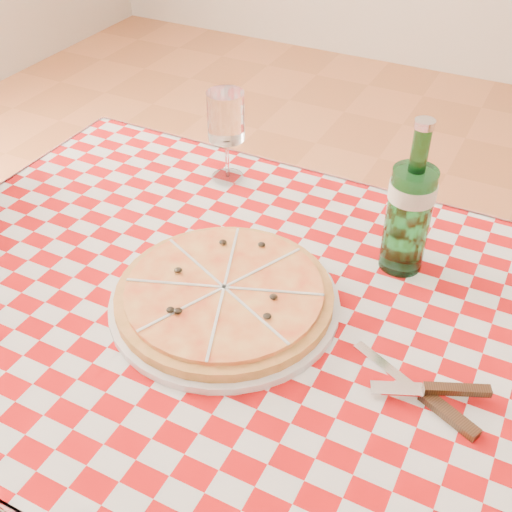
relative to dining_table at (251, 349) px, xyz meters
The scene contains 6 objects.
dining_table is the anchor object (origin of this frame).
tablecloth 0.09m from the dining_table, ahead, with size 1.30×0.90×0.01m, color #B40B0C.
pizza_plate 0.13m from the dining_table, 161.68° to the right, with size 0.38×0.38×0.05m, color #BF823F, non-canonical shape.
water_bottle 0.38m from the dining_table, 50.11° to the left, with size 0.08×0.08×0.28m, color #186124, non-canonical shape.
wine_glass 0.46m from the dining_table, 124.22° to the left, with size 0.08×0.08×0.20m, color silver, non-canonical shape.
cutlery 0.33m from the dining_table, ahead, with size 0.24×0.20×0.03m, color silver, non-canonical shape.
Camera 1 is at (0.36, -0.69, 1.49)m, focal length 45.00 mm.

